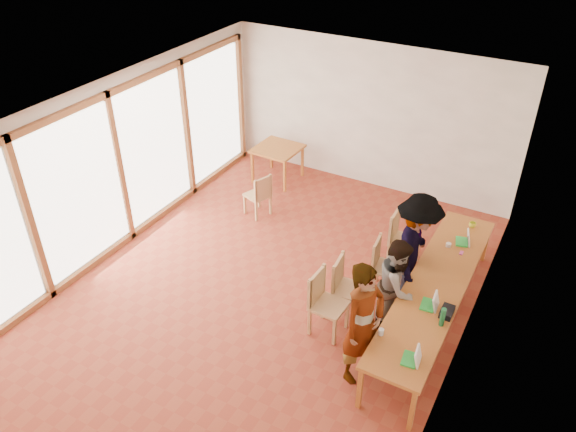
% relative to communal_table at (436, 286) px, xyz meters
% --- Properties ---
extents(ground, '(8.00, 8.00, 0.00)m').
position_rel_communal_table_xyz_m(ground, '(-2.50, -0.50, -0.70)').
color(ground, brown).
rests_on(ground, ground).
extents(wall_back, '(6.00, 0.10, 3.00)m').
position_rel_communal_table_xyz_m(wall_back, '(-2.50, 3.50, 0.80)').
color(wall_back, '#F1E4D0').
rests_on(wall_back, ground).
extents(wall_front, '(6.00, 0.10, 3.00)m').
position_rel_communal_table_xyz_m(wall_front, '(-2.50, -4.50, 0.80)').
color(wall_front, '#F1E4D0').
rests_on(wall_front, ground).
extents(wall_right, '(0.10, 8.00, 3.00)m').
position_rel_communal_table_xyz_m(wall_right, '(0.50, -0.50, 0.80)').
color(wall_right, '#F1E4D0').
rests_on(wall_right, ground).
extents(window_wall, '(0.10, 8.00, 3.00)m').
position_rel_communal_table_xyz_m(window_wall, '(-5.46, -0.50, 0.80)').
color(window_wall, white).
rests_on(window_wall, ground).
extents(ceiling, '(6.00, 8.00, 0.04)m').
position_rel_communal_table_xyz_m(ceiling, '(-2.50, -0.50, 2.32)').
color(ceiling, white).
rests_on(ceiling, wall_back).
extents(communal_table, '(0.80, 4.00, 0.75)m').
position_rel_communal_table_xyz_m(communal_table, '(0.00, 0.00, 0.00)').
color(communal_table, '#B26D27').
rests_on(communal_table, ground).
extents(side_table, '(0.90, 0.90, 0.75)m').
position_rel_communal_table_xyz_m(side_table, '(-4.20, 2.70, -0.03)').
color(side_table, '#B26D27').
rests_on(side_table, ground).
extents(chair_near, '(0.49, 0.49, 0.54)m').
position_rel_communal_table_xyz_m(chair_near, '(-1.38, -0.90, -0.08)').
color(chair_near, tan).
rests_on(chair_near, ground).
extents(chair_mid, '(0.50, 0.50, 0.52)m').
position_rel_communal_table_xyz_m(chair_mid, '(-1.25, -0.43, -0.10)').
color(chair_mid, tan).
rests_on(chair_mid, ground).
extents(chair_far, '(0.49, 0.49, 0.50)m').
position_rel_communal_table_xyz_m(chair_far, '(-0.96, 0.35, -0.13)').
color(chair_far, tan).
rests_on(chair_far, ground).
extents(chair_empty, '(0.49, 0.49, 0.54)m').
position_rel_communal_table_xyz_m(chair_empty, '(-0.95, 1.14, -0.09)').
color(chair_empty, tan).
rests_on(chair_empty, ground).
extents(chair_spare, '(0.53, 0.53, 0.47)m').
position_rel_communal_table_xyz_m(chair_spare, '(-3.76, 1.28, -0.16)').
color(chair_spare, tan).
rests_on(chair_spare, ground).
extents(person_near, '(0.63, 0.77, 1.82)m').
position_rel_communal_table_xyz_m(person_near, '(-0.55, -1.43, 0.21)').
color(person_near, gray).
rests_on(person_near, ground).
extents(person_mid, '(0.60, 0.76, 1.55)m').
position_rel_communal_table_xyz_m(person_mid, '(-0.46, -0.36, 0.07)').
color(person_mid, gray).
rests_on(person_mid, ground).
extents(person_far, '(0.85, 1.28, 1.85)m').
position_rel_communal_table_xyz_m(person_far, '(-0.47, 0.41, 0.22)').
color(person_far, gray).
rests_on(person_far, ground).
extents(laptop_near, '(0.24, 0.27, 0.21)m').
position_rel_communal_table_xyz_m(laptop_near, '(0.18, -1.57, 0.11)').
color(laptop_near, green).
rests_on(laptop_near, communal_table).
extents(laptop_mid, '(0.25, 0.28, 0.22)m').
position_rel_communal_table_xyz_m(laptop_mid, '(0.08, -0.51, 0.11)').
color(laptop_mid, green).
rests_on(laptop_mid, communal_table).
extents(laptop_far, '(0.28, 0.30, 0.22)m').
position_rel_communal_table_xyz_m(laptop_far, '(0.09, 1.20, 0.11)').
color(laptop_far, green).
rests_on(laptop_far, communal_table).
extents(yellow_mug, '(0.13, 0.13, 0.09)m').
position_rel_communal_table_xyz_m(yellow_mug, '(0.09, 1.70, 0.09)').
color(yellow_mug, yellow).
rests_on(yellow_mug, communal_table).
extents(green_bottle, '(0.07, 0.07, 0.28)m').
position_rel_communal_table_xyz_m(green_bottle, '(0.29, -0.80, 0.19)').
color(green_bottle, '#196737').
rests_on(green_bottle, communal_table).
extents(clear_glass, '(0.07, 0.07, 0.09)m').
position_rel_communal_table_xyz_m(clear_glass, '(-0.33, -1.34, 0.09)').
color(clear_glass, silver).
rests_on(clear_glass, communal_table).
extents(condiment_cup, '(0.08, 0.08, 0.06)m').
position_rel_communal_table_xyz_m(condiment_cup, '(-0.10, 0.98, 0.08)').
color(condiment_cup, white).
rests_on(condiment_cup, communal_table).
extents(pink_phone, '(0.05, 0.10, 0.01)m').
position_rel_communal_table_xyz_m(pink_phone, '(0.12, 0.90, 0.05)').
color(pink_phone, '#E2479F').
rests_on(pink_phone, communal_table).
extents(black_pouch, '(0.16, 0.26, 0.09)m').
position_rel_communal_table_xyz_m(black_pouch, '(0.30, -0.56, 0.09)').
color(black_pouch, black).
rests_on(black_pouch, communal_table).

